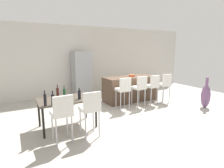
{
  "coord_description": "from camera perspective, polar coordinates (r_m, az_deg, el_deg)",
  "views": [
    {
      "loc": [
        -3.2,
        -4.42,
        1.94
      ],
      "look_at": [
        -0.47,
        0.56,
        0.85
      ],
      "focal_mm": 29.21,
      "sensor_mm": 36.0,
      "label": 1
    }
  ],
  "objects": [
    {
      "name": "potted_plant",
      "position": [
        8.8,
        6.02,
        0.15
      ],
      "size": [
        0.34,
        0.34,
        0.55
      ],
      "color": "beige",
      "rests_on": "ground_plane"
    },
    {
      "name": "wine_bottle_near",
      "position": [
        4.51,
        -10.19,
        -3.28
      ],
      "size": [
        0.07,
        0.07,
        0.28
      ],
      "color": "black",
      "rests_on": "dining_table"
    },
    {
      "name": "bar_chair_middle",
      "position": [
        6.22,
        8.7,
        -0.79
      ],
      "size": [
        0.42,
        0.42,
        1.05
      ],
      "color": "silver",
      "rests_on": "ground_plane"
    },
    {
      "name": "bar_chair_right",
      "position": [
        6.57,
        12.64,
        -0.3
      ],
      "size": [
        0.42,
        0.42,
        1.05
      ],
      "color": "silver",
      "rests_on": "ground_plane"
    },
    {
      "name": "back_wall",
      "position": [
        8.21,
        -5.78,
        7.39
      ],
      "size": [
        10.0,
        0.12,
        2.9
      ],
      "primitive_type": "cube",
      "color": "beige",
      "rests_on": "ground_plane"
    },
    {
      "name": "bar_chair_far",
      "position": [
        6.96,
        16.23,
        0.15
      ],
      "size": [
        0.41,
        0.41,
        1.05
      ],
      "color": "silver",
      "rests_on": "ground_plane"
    },
    {
      "name": "dining_chair_near",
      "position": [
        3.86,
        -15.37,
        -8.3
      ],
      "size": [
        0.42,
        0.42,
        1.05
      ],
      "color": "silver",
      "rests_on": "ground_plane"
    },
    {
      "name": "ground_plane",
      "position": [
        5.79,
        6.86,
        -8.79
      ],
      "size": [
        10.0,
        10.0,
        0.0
      ],
      "primitive_type": "plane",
      "color": "#ADA89E"
    },
    {
      "name": "bar_chair_left",
      "position": [
        5.85,
        3.66,
        -1.41
      ],
      "size": [
        0.42,
        0.42,
        1.05
      ],
      "color": "silver",
      "rests_on": "ground_plane"
    },
    {
      "name": "fruit_bowl",
      "position": [
        6.94,
        6.23,
        2.64
      ],
      "size": [
        0.23,
        0.23,
        0.07
      ],
      "primitive_type": "cylinder",
      "color": "#C6512D",
      "rests_on": "kitchen_island"
    },
    {
      "name": "wine_glass_far",
      "position": [
        4.26,
        -14.67,
        -4.13
      ],
      "size": [
        0.07,
        0.07,
        0.17
      ],
      "color": "silver",
      "rests_on": "dining_table"
    },
    {
      "name": "wine_bottle_right",
      "position": [
        4.64,
        -14.68,
        -2.86
      ],
      "size": [
        0.06,
        0.06,
        0.33
      ],
      "color": "#194723",
      "rests_on": "dining_table"
    },
    {
      "name": "wine_bottle_corner",
      "position": [
        4.87,
        -16.66,
        -2.42
      ],
      "size": [
        0.07,
        0.07,
        0.31
      ],
      "color": "#471E19",
      "rests_on": "dining_table"
    },
    {
      "name": "refrigerator",
      "position": [
        7.6,
        -9.46,
        3.0
      ],
      "size": [
        0.72,
        0.68,
        1.84
      ],
      "primitive_type": "cube",
      "color": "#939699",
      "rests_on": "ground_plane"
    },
    {
      "name": "dining_table",
      "position": [
        4.67,
        -13.96,
        -5.25
      ],
      "size": [
        1.37,
        0.84,
        0.74
      ],
      "color": "#4C4238",
      "rests_on": "ground_plane"
    },
    {
      "name": "wine_bottle_middle",
      "position": [
        4.17,
        -20.22,
        -4.64
      ],
      "size": [
        0.06,
        0.06,
        0.34
      ],
      "color": "black",
      "rests_on": "dining_table"
    },
    {
      "name": "kitchen_island",
      "position": [
        6.97,
        5.75,
        -1.44
      ],
      "size": [
        2.03,
        0.81,
        0.92
      ],
      "primitive_type": "cube",
      "color": "#4C3828",
      "rests_on": "ground_plane"
    },
    {
      "name": "dining_chair_far",
      "position": [
        4.04,
        -6.8,
        -7.14
      ],
      "size": [
        0.41,
        0.41,
        1.05
      ],
      "color": "silver",
      "rests_on": "ground_plane"
    },
    {
      "name": "wine_bottle_left",
      "position": [
        4.2,
        -18.02,
        -4.6
      ],
      "size": [
        0.07,
        0.07,
        0.31
      ],
      "color": "black",
      "rests_on": "dining_table"
    },
    {
      "name": "floor_vase",
      "position": [
        6.87,
        27.26,
        -3.3
      ],
      "size": [
        0.29,
        0.29,
        1.03
      ],
      "color": "#704C75",
      "rests_on": "ground_plane"
    }
  ]
}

